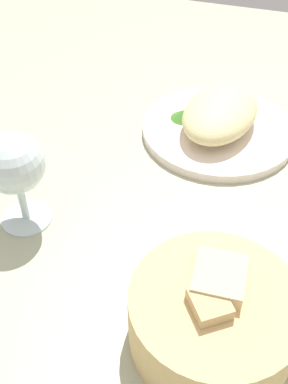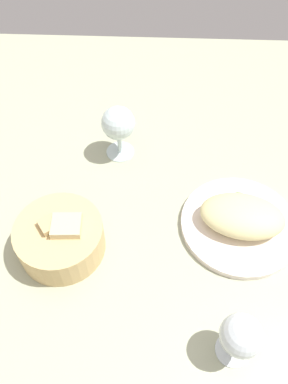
{
  "view_description": "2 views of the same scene",
  "coord_description": "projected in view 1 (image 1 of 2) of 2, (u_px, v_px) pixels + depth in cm",
  "views": [
    {
      "loc": [
        43.94,
        7.71,
        44.57
      ],
      "look_at": [
        3.2,
        -5.56,
        4.28
      ],
      "focal_mm": 43.91,
      "sensor_mm": 36.0,
      "label": 1
    },
    {
      "loc": [
        0.23,
        43.62,
        68.4
      ],
      "look_at": [
        2.32,
        -5.32,
        3.79
      ],
      "focal_mm": 36.28,
      "sensor_mm": 36.0,
      "label": 2
    }
  ],
  "objects": [
    {
      "name": "lettuce_garnish",
      "position": [
        183.0,
        114.0,
        0.75
      ],
      "size": [
        4.11,
        4.11,
        1.55
      ],
      "primitive_type": "cone",
      "color": "#45872D",
      "rests_on": "plate"
    },
    {
      "name": "omelette",
      "position": [
        221.0,
        112.0,
        0.72
      ],
      "size": [
        18.18,
        13.0,
        5.25
      ],
      "primitive_type": "ellipsoid",
      "rotation": [
        0.0,
        0.0,
        -0.14
      ],
      "color": "beige",
      "rests_on": "plate"
    },
    {
      "name": "wine_glass_near",
      "position": [
        14.0,
        167.0,
        0.55
      ],
      "size": [
        7.62,
        7.62,
        13.2
      ],
      "color": "silver",
      "rests_on": "ground_plane"
    },
    {
      "name": "ground_plane",
      "position": [
        190.0,
        214.0,
        0.63
      ],
      "size": [
        140.0,
        140.0,
        2.0
      ],
      "primitive_type": "cube",
      "color": "#ABB090"
    },
    {
      "name": "plate",
      "position": [
        218.0,
        130.0,
        0.75
      ],
      "size": [
        23.98,
        23.98,
        1.4
      ],
      "primitive_type": "cylinder",
      "color": "white",
      "rests_on": "ground_plane"
    },
    {
      "name": "bread_basket",
      "position": [
        213.0,
        316.0,
        0.47
      ],
      "size": [
        16.88,
        16.88,
        8.7
      ],
      "color": "#D8B677",
      "rests_on": "ground_plane"
    }
  ]
}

